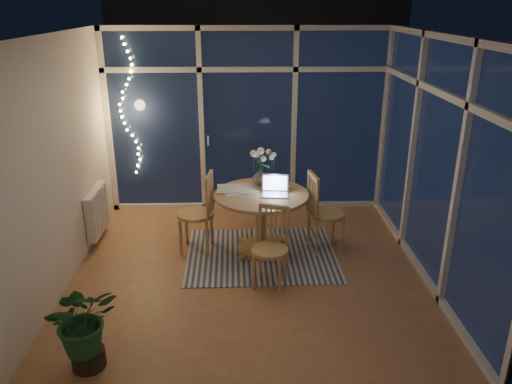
# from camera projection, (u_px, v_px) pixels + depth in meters

# --- Properties ---
(floor) EXTENTS (4.00, 4.00, 0.00)m
(floor) POSITION_uv_depth(u_px,v_px,m) (251.00, 273.00, 5.68)
(floor) COLOR #935C40
(floor) RESTS_ON ground
(ceiling) EXTENTS (4.00, 4.00, 0.00)m
(ceiling) POSITION_uv_depth(u_px,v_px,m) (250.00, 34.00, 4.75)
(ceiling) COLOR silver
(ceiling) RESTS_ON wall_back
(wall_back) EXTENTS (4.00, 0.04, 2.60)m
(wall_back) POSITION_uv_depth(u_px,v_px,m) (248.00, 121.00, 7.09)
(wall_back) COLOR silver
(wall_back) RESTS_ON floor
(wall_front) EXTENTS (4.00, 0.04, 2.60)m
(wall_front) POSITION_uv_depth(u_px,v_px,m) (256.00, 255.00, 3.35)
(wall_front) COLOR silver
(wall_front) RESTS_ON floor
(wall_left) EXTENTS (0.04, 4.00, 2.60)m
(wall_left) POSITION_uv_depth(u_px,v_px,m) (58.00, 166.00, 5.16)
(wall_left) COLOR silver
(wall_left) RESTS_ON floor
(wall_right) EXTENTS (0.04, 4.00, 2.60)m
(wall_right) POSITION_uv_depth(u_px,v_px,m) (439.00, 162.00, 5.27)
(wall_right) COLOR silver
(wall_right) RESTS_ON floor
(window_wall_back) EXTENTS (4.00, 0.10, 2.60)m
(window_wall_back) POSITION_uv_depth(u_px,v_px,m) (248.00, 122.00, 7.05)
(window_wall_back) COLOR silver
(window_wall_back) RESTS_ON floor
(window_wall_right) EXTENTS (0.10, 4.00, 2.60)m
(window_wall_right) POSITION_uv_depth(u_px,v_px,m) (436.00, 162.00, 5.27)
(window_wall_right) COLOR silver
(window_wall_right) RESTS_ON floor
(radiator) EXTENTS (0.10, 0.70, 0.58)m
(radiator) POSITION_uv_depth(u_px,v_px,m) (97.00, 211.00, 6.33)
(radiator) COLOR silver
(radiator) RESTS_ON wall_left
(fairy_lights) EXTENTS (0.24, 0.10, 1.85)m
(fairy_lights) POSITION_uv_depth(u_px,v_px,m) (128.00, 108.00, 6.85)
(fairy_lights) COLOR #F3CE61
(fairy_lights) RESTS_ON window_wall_back
(garden_patio) EXTENTS (12.00, 6.00, 0.10)m
(garden_patio) POSITION_uv_depth(u_px,v_px,m) (270.00, 153.00, 10.39)
(garden_patio) COLOR black
(garden_patio) RESTS_ON ground
(garden_fence) EXTENTS (11.00, 0.08, 1.80)m
(garden_fence) POSITION_uv_depth(u_px,v_px,m) (246.00, 102.00, 10.50)
(garden_fence) COLOR #3B2115
(garden_fence) RESTS_ON ground
(neighbour_roof) EXTENTS (7.00, 3.00, 2.20)m
(neighbour_roof) POSITION_uv_depth(u_px,v_px,m) (256.00, 30.00, 12.84)
(neighbour_roof) COLOR #363A41
(neighbour_roof) RESTS_ON ground
(garden_shrubs) EXTENTS (0.90, 0.90, 0.90)m
(garden_shrubs) POSITION_uv_depth(u_px,v_px,m) (201.00, 151.00, 8.67)
(garden_shrubs) COLOR black
(garden_shrubs) RESTS_ON ground
(rug) EXTENTS (1.84, 1.48, 0.01)m
(rug) POSITION_uv_depth(u_px,v_px,m) (261.00, 254.00, 6.08)
(rug) COLOR beige
(rug) RESTS_ON floor
(dining_table) EXTENTS (1.14, 1.14, 0.77)m
(dining_table) POSITION_uv_depth(u_px,v_px,m) (261.00, 223.00, 6.04)
(dining_table) COLOR tan
(dining_table) RESTS_ON floor
(chair_left) EXTENTS (0.52, 0.52, 1.01)m
(chair_left) POSITION_uv_depth(u_px,v_px,m) (195.00, 212.00, 6.03)
(chair_left) COLOR tan
(chair_left) RESTS_ON floor
(chair_right) EXTENTS (0.55, 0.55, 1.02)m
(chair_right) POSITION_uv_depth(u_px,v_px,m) (326.00, 212.00, 6.04)
(chair_right) COLOR tan
(chair_right) RESTS_ON floor
(chair_front) EXTENTS (0.52, 0.52, 0.90)m
(chair_front) POSITION_uv_depth(u_px,v_px,m) (270.00, 248.00, 5.28)
(chair_front) COLOR tan
(chair_front) RESTS_ON floor
(laptop) EXTENTS (0.35, 0.30, 0.24)m
(laptop) POSITION_uv_depth(u_px,v_px,m) (275.00, 186.00, 5.81)
(laptop) COLOR silver
(laptop) RESTS_ON dining_table
(flower_vase) EXTENTS (0.21, 0.21, 0.21)m
(flower_vase) POSITION_uv_depth(u_px,v_px,m) (261.00, 177.00, 6.14)
(flower_vase) COLOR silver
(flower_vase) RESTS_ON dining_table
(bowl) EXTENTS (0.15, 0.15, 0.04)m
(bowl) POSITION_uv_depth(u_px,v_px,m) (283.00, 187.00, 6.04)
(bowl) COLOR silver
(bowl) RESTS_ON dining_table
(newspapers) EXTENTS (0.46, 0.38, 0.02)m
(newspapers) POSITION_uv_depth(u_px,v_px,m) (236.00, 190.00, 5.99)
(newspapers) COLOR silver
(newspapers) RESTS_ON dining_table
(phone) EXTENTS (0.13, 0.10, 0.01)m
(phone) POSITION_uv_depth(u_px,v_px,m) (273.00, 195.00, 5.82)
(phone) COLOR black
(phone) RESTS_ON dining_table
(potted_plant) EXTENTS (0.68, 0.65, 0.76)m
(potted_plant) POSITION_uv_depth(u_px,v_px,m) (84.00, 329.00, 4.09)
(potted_plant) COLOR #1B4C26
(potted_plant) RESTS_ON floor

